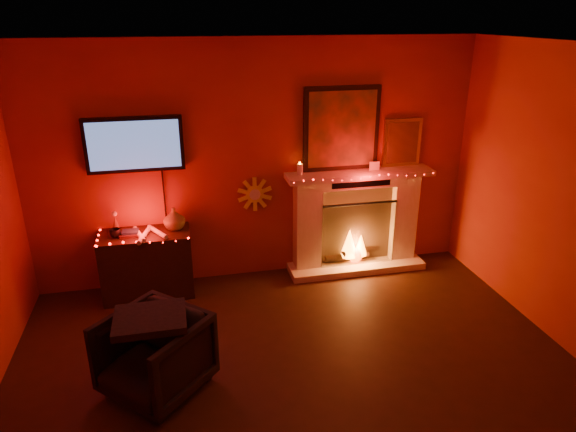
# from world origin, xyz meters

# --- Properties ---
(room) EXTENTS (5.00, 5.00, 5.00)m
(room) POSITION_xyz_m (0.00, 0.00, 1.35)
(room) COLOR black
(room) RESTS_ON ground
(floor) EXTENTS (5.00, 5.00, 0.00)m
(floor) POSITION_xyz_m (0.00, 0.00, 0.00)
(floor) COLOR black
(floor) RESTS_ON ground
(fireplace) EXTENTS (1.72, 0.40, 2.18)m
(fireplace) POSITION_xyz_m (1.14, 2.39, 0.72)
(fireplace) COLOR silver
(fireplace) RESTS_ON floor
(tv) EXTENTS (1.00, 0.07, 1.24)m
(tv) POSITION_xyz_m (-1.30, 2.45, 1.65)
(tv) COLOR black
(tv) RESTS_ON room
(sunburst_clock) EXTENTS (0.40, 0.03, 0.40)m
(sunburst_clock) POSITION_xyz_m (-0.05, 2.48, 1.00)
(sunburst_clock) COLOR yellow
(sunburst_clock) RESTS_ON room
(console_table) EXTENTS (0.95, 0.54, 0.97)m
(console_table) POSITION_xyz_m (-1.28, 2.26, 0.39)
(console_table) COLOR black
(console_table) RESTS_ON floor
(armchair) EXTENTS (1.04, 1.04, 0.68)m
(armchair) POSITION_xyz_m (-1.19, 0.63, 0.34)
(armchair) COLOR black
(armchair) RESTS_ON floor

